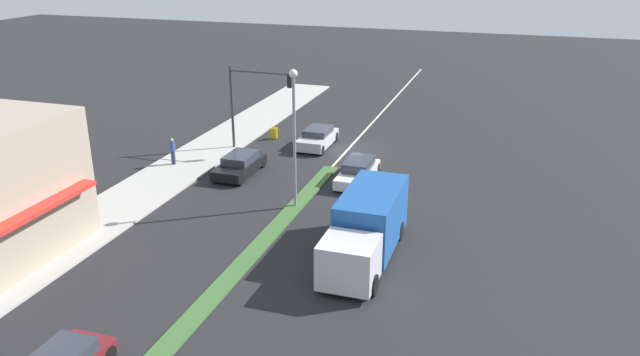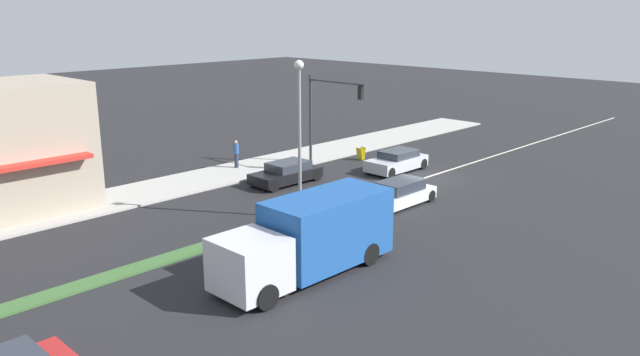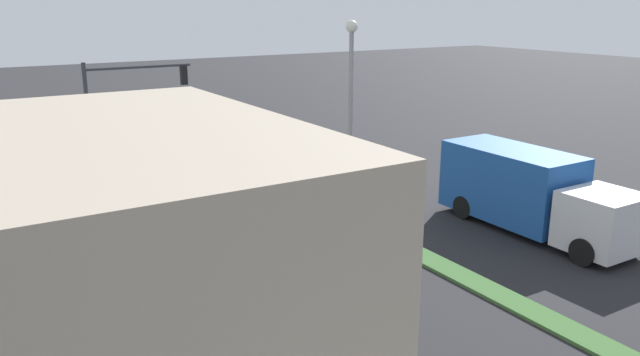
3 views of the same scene
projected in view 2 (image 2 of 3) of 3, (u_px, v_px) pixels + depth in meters
name	position (u px, v px, depth m)	size (l,w,h in m)	color
ground_plane	(165.00, 261.00, 24.78)	(160.00, 160.00, 0.00)	#232326
sidewalk_right	(55.00, 212.00, 30.50)	(4.00, 73.00, 0.12)	#B2AFA8
lane_marking_center	(427.00, 177.00, 37.19)	(0.16, 60.00, 0.01)	beige
traffic_signal_main	(327.00, 106.00, 38.73)	(4.59, 0.34, 5.60)	#333338
street_lamp	(299.00, 119.00, 28.70)	(0.44, 0.44, 7.37)	gray
pedestrian	(236.00, 153.00, 38.79)	(0.34, 0.34, 1.72)	#282D42
warning_aframe_sign	(361.00, 154.00, 41.41)	(0.45, 0.53, 0.84)	yellow
delivery_truck	(311.00, 236.00, 23.26)	(2.44, 7.50, 2.87)	silver
sedan_silver	(397.00, 161.00, 38.42)	(1.90, 4.13, 1.31)	#B7BABF
suv_black	(286.00, 173.00, 35.72)	(1.89, 4.23, 1.25)	black
van_white	(398.00, 194.00, 31.59)	(1.75, 4.47, 1.31)	silver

